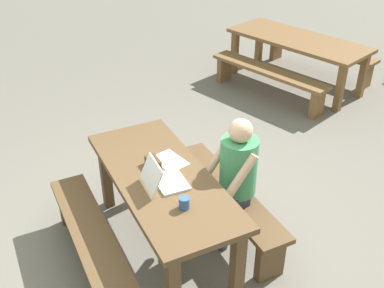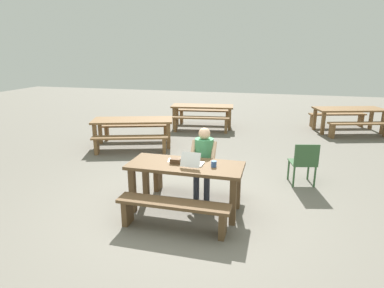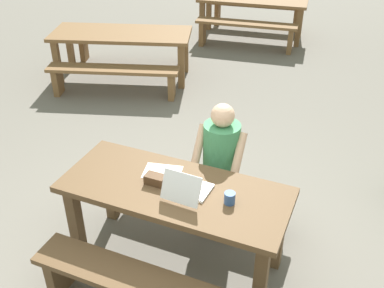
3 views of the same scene
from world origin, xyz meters
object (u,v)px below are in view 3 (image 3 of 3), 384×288
picnic_table_front (175,201)px  coffee_mug (230,198)px  person_seated (220,159)px  picnic_table_distant (122,39)px  picnic_table_rear (252,5)px  laptop (187,188)px  small_pouch (155,179)px

picnic_table_front → coffee_mug: bearing=-1.4°
picnic_table_front → person_seated: size_ratio=1.46×
picnic_table_front → picnic_table_distant: size_ratio=0.80×
picnic_table_rear → laptop: bearing=-86.0°
coffee_mug → person_seated: person_seated is taller
picnic_table_front → small_pouch: 0.23m
person_seated → picnic_table_distant: (-2.45, 2.52, -0.08)m
picnic_table_distant → picnic_table_rear: bearing=45.6°
picnic_table_front → laptop: size_ratio=5.24×
small_pouch → picnic_table_rear: (-0.89, 5.66, -0.18)m
person_seated → picnic_table_front: bearing=-104.3°
coffee_mug → picnic_table_rear: bearing=104.7°
picnic_table_front → picnic_table_rear: bearing=100.5°
coffee_mug → person_seated: 0.67m
person_seated → picnic_table_distant: bearing=134.2°
person_seated → picnic_table_rear: (-1.20, 5.06, -0.08)m
picnic_table_front → laptop: laptop is taller
small_pouch → picnic_table_rear: small_pouch is taller
laptop → picnic_table_distant: 3.97m
small_pouch → picnic_table_distant: (-2.15, 3.11, -0.19)m
picnic_table_front → small_pouch: size_ratio=11.20×
picnic_table_front → coffee_mug: coffee_mug is taller
picnic_table_front → picnic_table_distant: picnic_table_front is taller
coffee_mug → laptop: bearing=-175.0°
laptop → person_seated: person_seated is taller
laptop → picnic_table_rear: (-1.17, 5.68, -0.20)m
picnic_table_front → coffee_mug: (0.44, -0.01, 0.17)m
laptop → person_seated: (0.03, 0.63, -0.12)m
picnic_table_front → person_seated: 0.61m
picnic_table_front → coffee_mug: 0.47m
picnic_table_front → laptop: 0.22m
laptop → small_pouch: size_ratio=2.14×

